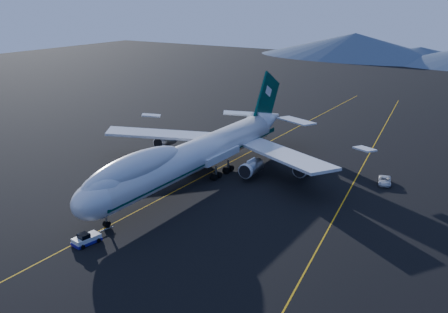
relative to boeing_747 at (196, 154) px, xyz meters
The scene contains 6 objects.
ground 5.81m from the boeing_747, 90.00° to the right, with size 500.00×500.00×0.00m, color black.
taxiway_line_main 5.80m from the boeing_747, 90.00° to the right, with size 0.25×220.00×0.01m, color #D2960C.
taxiway_line_side 32.14m from the boeing_747, 18.38° to the left, with size 0.25×200.00×0.01m, color #D2960C.
boeing_747 is the anchor object (origin of this frame).
pushback_tug 33.02m from the boeing_747, 87.24° to the right, with size 3.14×4.78×1.95m.
service_van 39.98m from the boeing_747, 28.61° to the left, with size 2.50×5.42×1.51m, color silver.
Camera 1 is at (57.83, -81.44, 37.75)m, focal length 40.00 mm.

